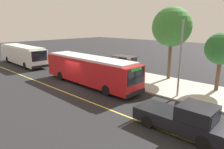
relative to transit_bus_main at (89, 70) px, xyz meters
The scene contains 12 objects.
ground_plane 2.23m from the transit_bus_main, 138.81° to the right, with size 120.00×120.00×0.00m, color #232326.
sidewalk_curb 5.35m from the transit_bus_main, 103.00° to the left, with size 44.00×6.40×0.15m, color #B7B2A8.
lane_stripe_center 3.77m from the transit_bus_main, 109.75° to the right, with size 36.00×0.14×0.01m, color #E0D64C.
transit_bus_main is the anchor object (origin of this frame).
transit_bus_second 16.04m from the transit_bus_main, behind, with size 12.04×3.01×2.95m.
pickup_truck 11.68m from the transit_bus_main, 12.84° to the right, with size 5.41×2.06×1.85m.
bus_shelter 4.73m from the transit_bus_main, 80.85° to the left, with size 2.90×1.60×2.48m.
waiting_bench 4.85m from the transit_bus_main, 77.83° to the left, with size 1.60×0.48×0.95m.
route_sign_post 4.07m from the transit_bus_main, 40.18° to the left, with size 0.44×0.08×2.80m.
street_tree_near_shelter 12.61m from the transit_bus_main, 32.95° to the left, with size 2.87×2.87×5.32m.
street_tree_upstreet 9.98m from the transit_bus_main, 55.93° to the left, with size 4.24×4.24×7.87m.
utility_pole 9.05m from the transit_bus_main, 17.30° to the left, with size 0.16×0.16×6.40m, color gray.
Camera 1 is at (16.77, -12.14, 6.12)m, focal length 32.23 mm.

